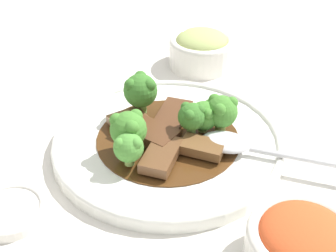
% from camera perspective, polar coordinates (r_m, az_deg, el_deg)
% --- Properties ---
extents(ground_plane, '(4.00, 4.00, 0.00)m').
position_cam_1_polar(ground_plane, '(0.59, 0.00, -2.70)').
color(ground_plane, silver).
extents(main_plate, '(0.29, 0.29, 0.02)m').
position_cam_1_polar(main_plate, '(0.58, 0.00, -1.92)').
color(main_plate, white).
rests_on(main_plate, ground_plane).
extents(beef_strip_0, '(0.07, 0.05, 0.01)m').
position_cam_1_polar(beef_strip_0, '(0.54, -0.81, -3.58)').
color(beef_strip_0, brown).
rests_on(beef_strip_0, main_plate).
extents(beef_strip_1, '(0.08, 0.08, 0.01)m').
position_cam_1_polar(beef_strip_1, '(0.57, -2.50, -0.85)').
color(beef_strip_1, '#56331E').
rests_on(beef_strip_1, main_plate).
extents(beef_strip_2, '(0.08, 0.06, 0.01)m').
position_cam_1_polar(beef_strip_2, '(0.61, 0.51, 1.28)').
color(beef_strip_2, '#56331E').
rests_on(beef_strip_2, main_plate).
extents(beef_strip_3, '(0.06, 0.06, 0.01)m').
position_cam_1_polar(beef_strip_3, '(0.60, -4.80, 0.66)').
color(beef_strip_3, brown).
rests_on(beef_strip_3, main_plate).
extents(beef_strip_4, '(0.05, 0.06, 0.01)m').
position_cam_1_polar(beef_strip_4, '(0.55, 4.20, -2.60)').
color(beef_strip_4, brown).
rests_on(beef_strip_4, main_plate).
extents(broccoli_floret_0, '(0.04, 0.04, 0.06)m').
position_cam_1_polar(broccoli_floret_0, '(0.60, -3.38, 4.39)').
color(broccoli_floret_0, '#7FA84C').
rests_on(broccoli_floret_0, main_plate).
extents(broccoli_floret_1, '(0.03, 0.03, 0.05)m').
position_cam_1_polar(broccoli_floret_1, '(0.56, 2.90, 1.14)').
color(broccoli_floret_1, '#8EB756').
rests_on(broccoli_floret_1, main_plate).
extents(broccoli_floret_2, '(0.04, 0.04, 0.05)m').
position_cam_1_polar(broccoli_floret_2, '(0.54, -4.85, -0.36)').
color(broccoli_floret_2, '#8EB756').
rests_on(broccoli_floret_2, main_plate).
extents(broccoli_floret_3, '(0.03, 0.03, 0.04)m').
position_cam_1_polar(broccoli_floret_3, '(0.52, -4.83, -2.55)').
color(broccoli_floret_3, '#8EB756').
rests_on(broccoli_floret_3, main_plate).
extents(broccoli_floret_4, '(0.04, 0.04, 0.05)m').
position_cam_1_polar(broccoli_floret_4, '(0.58, 6.53, 1.85)').
color(broccoli_floret_4, '#8EB756').
rests_on(broccoli_floret_4, main_plate).
extents(broccoli_floret_5, '(0.04, 0.04, 0.04)m').
position_cam_1_polar(broccoli_floret_5, '(0.58, 4.33, 1.33)').
color(broccoli_floret_5, '#7FA84C').
rests_on(broccoli_floret_5, main_plate).
extents(serving_spoon, '(0.08, 0.19, 0.01)m').
position_cam_1_polar(serving_spoon, '(0.56, 8.54, -2.28)').
color(serving_spoon, silver).
rests_on(serving_spoon, main_plate).
extents(side_bowl_kimchi, '(0.10, 0.10, 0.05)m').
position_cam_1_polar(side_bowl_kimchi, '(0.46, 16.03, -13.66)').
color(side_bowl_kimchi, white).
rests_on(side_bowl_kimchi, ground_plane).
extents(side_bowl_appetizer, '(0.11, 0.11, 0.06)m').
position_cam_1_polar(side_bowl_appetizer, '(0.77, 4.11, 9.39)').
color(side_bowl_appetizer, white).
rests_on(side_bowl_appetizer, ground_plane).
extents(sauce_dish, '(0.08, 0.08, 0.01)m').
position_cam_1_polar(sauce_dish, '(0.52, -18.83, -9.83)').
color(sauce_dish, white).
rests_on(sauce_dish, ground_plane).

